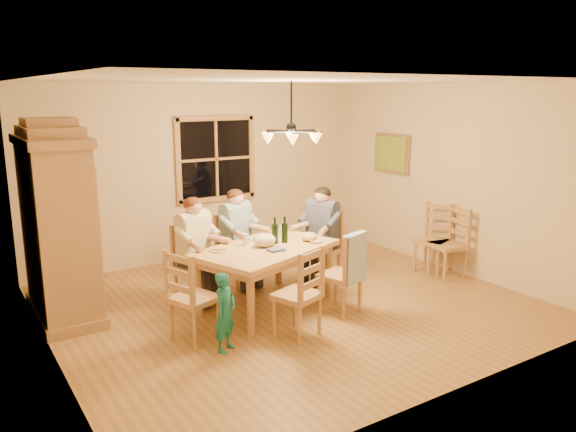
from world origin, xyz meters
TOP-DOWN VIEW (x-y plane):
  - floor at (0.00, 0.00)m, footprint 5.50×5.50m
  - ceiling at (0.00, 0.00)m, footprint 5.50×5.00m
  - wall_back at (0.00, 2.50)m, footprint 5.50×0.02m
  - wall_left at (-2.75, 0.00)m, footprint 0.02×5.00m
  - wall_right at (2.75, 0.00)m, footprint 0.02×5.00m
  - window at (0.20, 2.47)m, footprint 1.30×0.06m
  - painting at (2.71, 1.20)m, footprint 0.06×0.78m
  - chandelier at (-0.00, 0.00)m, footprint 0.77×0.68m
  - armoire at (-2.42, 1.14)m, footprint 0.66×1.40m
  - dining_table at (-0.30, 0.10)m, footprint 1.92×1.51m
  - chair_far_left at (-0.95, 0.71)m, footprint 0.55×0.54m
  - chair_far_right at (-0.25, 0.95)m, footprint 0.55×0.54m
  - chair_near_left at (-0.44, -0.79)m, footprint 0.55×0.54m
  - chair_near_right at (0.35, -0.52)m, footprint 0.55×0.54m
  - chair_end_left at (-1.40, -0.28)m, footprint 0.54×0.55m
  - chair_end_right at (0.80, 0.47)m, footprint 0.54×0.55m
  - adult_woman at (-0.95, 0.71)m, footprint 0.50×0.52m
  - adult_plaid_man at (-0.25, 0.95)m, footprint 0.50×0.52m
  - adult_slate_man at (0.80, 0.47)m, footprint 0.52×0.50m
  - towel at (0.42, -0.70)m, footprint 0.39×0.22m
  - wine_bottle_a at (-0.13, 0.16)m, footprint 0.08×0.08m
  - wine_bottle_b at (-0.00, 0.14)m, footprint 0.08×0.08m
  - plate_woman at (-0.82, 0.25)m, footprint 0.26×0.26m
  - plate_plaid at (-0.19, 0.46)m, footprint 0.26×0.26m
  - plate_slate at (0.30, 0.30)m, footprint 0.26×0.26m
  - wine_glass_a at (-0.46, 0.29)m, footprint 0.06×0.06m
  - wine_glass_b at (0.12, 0.41)m, footprint 0.06×0.06m
  - cap at (0.30, 0.04)m, footprint 0.20×0.20m
  - napkin at (-0.29, -0.12)m, footprint 0.22×0.19m
  - cloth_bundle at (-0.30, 0.11)m, footprint 0.28×0.22m
  - child at (-1.25, -0.70)m, footprint 0.36×0.33m
  - chair_spare_front at (2.45, -0.29)m, footprint 0.49×0.51m
  - chair_spare_back at (2.45, -0.00)m, footprint 0.54×0.55m

SIDE VIEW (x-z plane):
  - floor at x=0.00m, z-range 0.00..0.00m
  - chair_far_left at x=-0.95m, z-range -0.19..0.80m
  - chair_far_right at x=-0.25m, z-range -0.19..0.80m
  - chair_near_left at x=-0.44m, z-range -0.19..0.80m
  - chair_near_right at x=0.35m, z-range -0.19..0.80m
  - chair_end_left at x=-1.40m, z-range -0.19..0.80m
  - chair_end_right at x=0.80m, z-range -0.19..0.80m
  - chair_spare_front at x=2.45m, z-range -0.19..0.80m
  - chair_spare_back at x=2.45m, z-range -0.19..0.80m
  - child at x=-1.25m, z-range 0.00..0.82m
  - dining_table at x=-0.30m, z-range 0.28..1.04m
  - towel at x=0.42m, z-range 0.41..0.99m
  - plate_woman at x=-0.82m, z-range 0.76..0.78m
  - plate_plaid at x=-0.19m, z-range 0.76..0.78m
  - plate_slate at x=0.30m, z-range 0.76..0.78m
  - napkin at x=-0.29m, z-range 0.76..0.79m
  - cap at x=0.30m, z-range 0.76..0.87m
  - wine_glass_a at x=-0.46m, z-range 0.76..0.90m
  - wine_glass_b at x=0.12m, z-range 0.76..0.90m
  - cloth_bundle at x=-0.30m, z-range 0.76..0.91m
  - adult_woman at x=-0.95m, z-range 0.40..1.28m
  - adult_plaid_man at x=-0.25m, z-range 0.40..1.28m
  - adult_slate_man at x=0.80m, z-range 0.40..1.28m
  - wine_bottle_a at x=-0.13m, z-range 0.76..1.09m
  - wine_bottle_b at x=0.00m, z-range 0.76..1.09m
  - armoire at x=-2.42m, z-range -0.09..2.21m
  - wall_back at x=0.00m, z-range 0.00..2.70m
  - wall_left at x=-2.75m, z-range 0.00..2.70m
  - wall_right at x=2.75m, z-range 0.00..2.70m
  - window at x=0.20m, z-range 0.90..2.20m
  - painting at x=2.71m, z-range 1.28..1.92m
  - chandelier at x=0.00m, z-range 1.72..2.43m
  - ceiling at x=0.00m, z-range 2.69..2.71m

